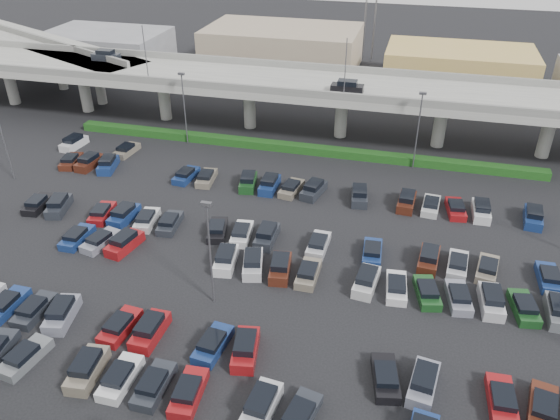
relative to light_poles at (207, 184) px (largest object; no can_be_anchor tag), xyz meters
name	(u,v)px	position (x,y,z in m)	size (l,w,h in m)	color
ground	(242,251)	(4.13, -2.00, -6.24)	(280.00, 280.00, 0.00)	black
overpass	(307,88)	(3.88, 29.99, 0.73)	(150.00, 13.00, 15.80)	gray
on_ramp	(41,46)	(-47.98, 41.05, 0.62)	(50.93, 30.13, 8.80)	gray
hedge	(297,148)	(4.13, 23.00, -5.69)	(66.00, 1.60, 1.10)	#103911
parked_cars	(228,266)	(3.94, -5.43, -5.61)	(63.06, 41.61, 1.67)	#4A1F13
light_poles	(207,184)	(0.00, 0.00, 0.00)	(66.90, 48.38, 10.30)	#525358
distant_buildings	(405,61)	(16.50, 59.81, -2.49)	(138.00, 24.00, 9.00)	slate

